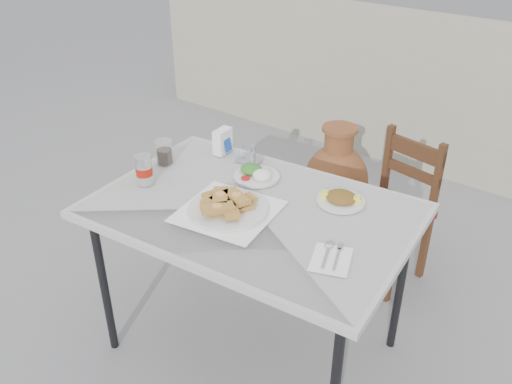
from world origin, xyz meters
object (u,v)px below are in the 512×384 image
Objects in this scene: cafe_table at (252,218)px; napkin_holder at (223,141)px; pide_plate at (228,204)px; salad_chopped_plate at (341,198)px; cola_glass at (164,153)px; condiment_caddy at (249,155)px; salad_rice_plate at (256,174)px; chair at (393,208)px; terracotta_urn at (335,184)px; soda_can at (144,170)px.

cafe_table is 11.32× the size of napkin_holder.
salad_chopped_plate is at bearing 46.80° from pide_plate.
cola_glass is at bearing 163.95° from pide_plate.
napkin_holder reaches higher than condiment_caddy.
condiment_caddy is at bearing 138.95° from salad_rice_plate.
cafe_table is 1.05m from chair.
salad_rice_plate is 1.71× the size of napkin_holder.
salad_rice_plate is 1.08m from terracotta_urn.
soda_can is 1.45m from terracotta_urn.
condiment_caddy is at bearing 172.92° from salad_chopped_plate.
pide_plate is at bearing -120.56° from cafe_table.
cafe_table is 0.57m from napkin_holder.
chair reaches higher than cafe_table.
cafe_table is at bearing -78.95° from terracotta_urn.
cafe_table is at bearing -50.03° from condiment_caddy.
salad_rice_plate is 1.03× the size of salad_chopped_plate.
pide_plate is at bearing -95.67° from chair.
cafe_table is at bearing -41.57° from napkin_holder.
pide_plate is at bearing -73.78° from salad_rice_plate.
napkin_holder reaches higher than pide_plate.
napkin_holder is at bearing 59.98° from cola_glass.
soda_can is 1.43m from chair.
condiment_caddy is at bearing -93.91° from terracotta_urn.
salad_chopped_plate is at bearing -7.08° from condiment_caddy.
salad_rice_plate is at bearing -41.05° from condiment_caddy.
salad_rice_plate is at bearing 43.80° from soda_can.
napkin_holder reaches higher than terracotta_urn.
cola_glass reaches higher than salad_rice_plate.
salad_rice_plate is 1.60× the size of condiment_caddy.
cola_glass reaches higher than cafe_table.
pide_plate is (-0.06, -0.09, 0.09)m from cafe_table.
salad_chopped_plate is at bearing -60.27° from terracotta_urn.
napkin_holder is (0.15, 0.27, 0.01)m from cola_glass.
salad_rice_plate is 0.48m from cola_glass.
cola_glass is (-0.46, -0.16, 0.03)m from salad_rice_plate.
soda_can is at bearing -174.37° from pide_plate.
soda_can is at bearing -116.52° from condiment_caddy.
salad_rice_plate reaches higher than cafe_table.
soda_can is 0.22m from cola_glass.
soda_can is 0.19× the size of terracotta_urn.
terracotta_urn is (-0.17, 1.26, -0.52)m from pide_plate.
pide_plate is 0.49m from condiment_caddy.
condiment_caddy is at bearing 117.76° from pide_plate.
pide_plate reaches higher than chair.
terracotta_urn is (0.38, 1.11, -0.54)m from cola_glass.
terracotta_urn is at bearing 86.09° from condiment_caddy.
pide_plate is 2.08× the size of salad_chopped_plate.
condiment_caddy is at bearing 63.48° from soda_can.
condiment_caddy is at bearing -1.59° from napkin_holder.
condiment_caddy is (-0.23, 0.43, -0.01)m from pide_plate.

